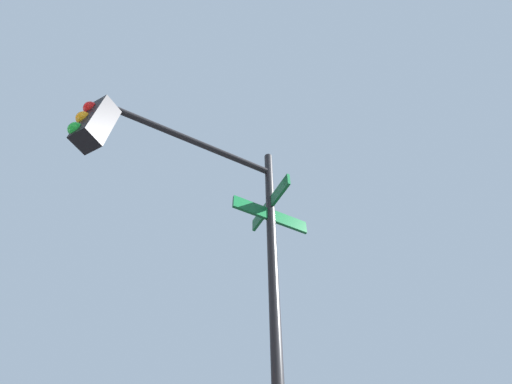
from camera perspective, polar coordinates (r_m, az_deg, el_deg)
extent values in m
cylinder|color=black|center=(3.86, 3.10, -21.28)|extent=(0.12, 0.12, 5.94)
cylinder|color=black|center=(5.28, -9.68, 7.80)|extent=(1.46, 2.03, 0.09)
cube|color=black|center=(4.93, -23.71, 9.75)|extent=(0.28, 0.28, 0.80)
sphere|color=red|center=(5.15, -24.45, 11.78)|extent=(0.18, 0.18, 0.18)
sphere|color=orange|center=(4.95, -25.36, 10.31)|extent=(0.18, 0.18, 0.18)
sphere|color=green|center=(4.76, -26.34, 8.71)|extent=(0.18, 0.18, 0.18)
cube|color=#0F5128|center=(4.85, 2.31, -3.63)|extent=(0.67, 0.92, 0.20)
cube|color=#0F5128|center=(5.01, 2.23, -1.85)|extent=(0.84, 0.61, 0.20)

